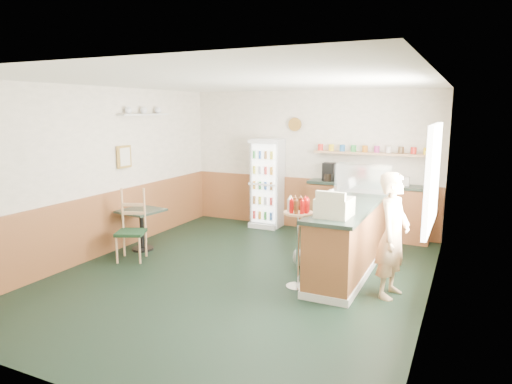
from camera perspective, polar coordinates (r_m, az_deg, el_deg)
The scene contains 13 objects.
ground at distance 6.62m, azimuth -2.03°, elevation -10.42°, with size 6.00×6.00×0.00m, color black.
room_envelope at distance 7.00m, azimuth -1.00°, elevation 3.59°, with size 5.04×6.02×2.72m.
service_counter at distance 7.00m, azimuth 12.02°, elevation -5.53°, with size 0.68×3.01×1.01m.
back_counter at distance 8.65m, azimuth 13.68°, elevation -1.94°, with size 2.24×0.42×1.69m.
drinks_fridge at distance 9.13m, azimuth 1.40°, elevation 1.12°, with size 0.58×0.52×1.77m.
display_case at distance 7.39m, azimuth 13.30°, elevation 1.51°, with size 0.84×0.44×0.48m.
cash_register at distance 5.82m, azimuth 9.77°, elevation -1.88°, with size 0.41×0.44×0.24m, color beige.
shopkeeper at distance 5.96m, azimuth 16.73°, elevation -5.22°, with size 0.53×0.38×1.59m, color tan.
condiment_stand at distance 5.98m, azimuth 5.28°, elevation -4.39°, with size 0.39×0.39×1.20m.
newspaper_rack at distance 6.94m, azimuth 9.04°, elevation -3.64°, with size 0.09×0.46×0.92m.
cafe_table at distance 7.88m, azimuth -14.11°, elevation -3.62°, with size 0.71×0.71×0.69m.
cafe_chair at distance 7.44m, azimuth -14.97°, elevation -3.73°, with size 0.55×0.55×1.12m.
dog_doorstop at distance 7.00m, azimuth 5.55°, elevation -8.11°, with size 0.24×0.31×0.29m.
Camera 1 is at (2.86, -5.49, 2.35)m, focal length 32.00 mm.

